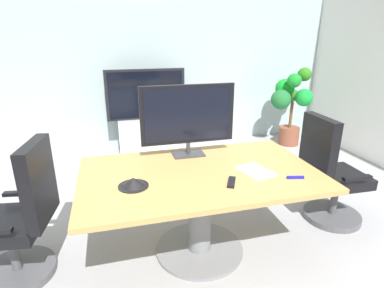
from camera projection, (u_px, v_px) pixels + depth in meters
ground_plane at (202, 266)px, 2.54m from camera, size 7.26×7.26×0.00m
wall_back_glass_partition at (147, 58)px, 4.91m from camera, size 6.22×0.10×2.88m
conference_table at (200, 194)px, 2.55m from camera, size 1.88×1.13×0.75m
office_chair_left at (22, 224)px, 2.31m from camera, size 0.63×0.60×1.09m
office_chair_right at (329, 179)px, 3.04m from camera, size 0.60×0.58×1.09m
tv_monitor at (188, 116)px, 2.72m from camera, size 0.84×0.18×0.64m
wall_display_unit at (147, 125)px, 4.90m from camera, size 1.20×0.36×1.31m
potted_plant at (290, 102)px, 5.14m from camera, size 0.70×0.58×1.29m
conference_phone at (133, 183)px, 2.23m from camera, size 0.22×0.22×0.07m
remote_control at (232, 182)px, 2.29m from camera, size 0.12×0.17×0.02m
whiteboard_marker at (295, 177)px, 2.36m from camera, size 0.13×0.05×0.02m
paper_notepad at (255, 171)px, 2.48m from camera, size 0.28×0.34×0.01m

